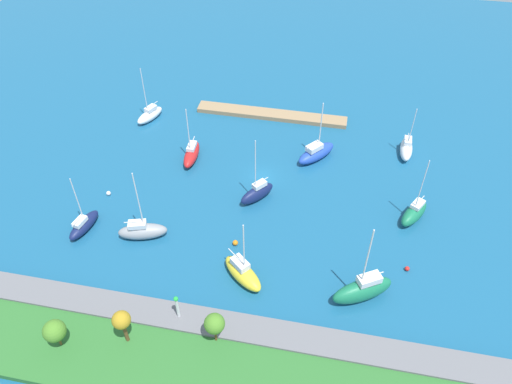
{
  "coord_description": "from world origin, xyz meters",
  "views": [
    {
      "loc": [
        -10.44,
        57.71,
        51.73
      ],
      "look_at": [
        0.0,
        5.23,
        1.5
      ],
      "focal_mm": 34.65,
      "sensor_mm": 36.0,
      "label": 1
    }
  ],
  "objects_px": {
    "sailboat_blue_near_pier": "(316,153)",
    "sailboat_navy_center_basin": "(84,225)",
    "park_tree_center": "(54,331)",
    "mooring_buoy_orange": "(235,243)",
    "sailboat_navy_lone_south": "(257,193)",
    "sailboat_white_far_south": "(406,149)",
    "sailboat_white_off_beacon": "(150,115)",
    "sailboat_gray_inner_mooring": "(142,231)",
    "sailboat_green_along_channel": "(414,213)",
    "pier_dock": "(271,115)",
    "sailboat_green_far_north": "(363,289)",
    "mooring_buoy_red": "(407,269)",
    "park_tree_east": "(214,324)",
    "sailboat_red_east_end": "(192,154)",
    "mooring_buoy_white": "(109,193)",
    "sailboat_yellow_lone_north": "(243,272)",
    "park_tree_west": "(122,321)",
    "harbor_beacon": "(177,305)"
  },
  "relations": [
    {
      "from": "sailboat_white_off_beacon",
      "to": "sailboat_blue_near_pier",
      "type": "height_order",
      "value": "sailboat_blue_near_pier"
    },
    {
      "from": "pier_dock",
      "to": "park_tree_east",
      "type": "xyz_separation_m",
      "value": [
        -1.7,
        46.4,
        3.75
      ]
    },
    {
      "from": "mooring_buoy_orange",
      "to": "sailboat_red_east_end",
      "type": "bearing_deg",
      "value": -56.23
    },
    {
      "from": "pier_dock",
      "to": "sailboat_navy_center_basin",
      "type": "xyz_separation_m",
      "value": [
        21.06,
        32.76,
        0.58
      ]
    },
    {
      "from": "park_tree_east",
      "to": "sailboat_green_far_north",
      "type": "bearing_deg",
      "value": -148.96
    },
    {
      "from": "park_tree_east",
      "to": "sailboat_gray_inner_mooring",
      "type": "bearing_deg",
      "value": -44.6
    },
    {
      "from": "park_tree_west",
      "to": "sailboat_navy_lone_south",
      "type": "bearing_deg",
      "value": -110.39
    },
    {
      "from": "sailboat_green_along_channel",
      "to": "sailboat_green_far_north",
      "type": "bearing_deg",
      "value": 6.38
    },
    {
      "from": "sailboat_navy_lone_south",
      "to": "sailboat_blue_near_pier",
      "type": "relative_size",
      "value": 1.06
    },
    {
      "from": "sailboat_white_off_beacon",
      "to": "mooring_buoy_orange",
      "type": "bearing_deg",
      "value": 63.27
    },
    {
      "from": "sailboat_gray_inner_mooring",
      "to": "mooring_buoy_red",
      "type": "xyz_separation_m",
      "value": [
        -35.91,
        -1.21,
        -0.93
      ]
    },
    {
      "from": "sailboat_navy_lone_south",
      "to": "sailboat_green_far_north",
      "type": "relative_size",
      "value": 0.89
    },
    {
      "from": "harbor_beacon",
      "to": "mooring_buoy_orange",
      "type": "bearing_deg",
      "value": -106.21
    },
    {
      "from": "sailboat_navy_lone_south",
      "to": "sailboat_white_far_south",
      "type": "bearing_deg",
      "value": 164.5
    },
    {
      "from": "park_tree_center",
      "to": "park_tree_west",
      "type": "distance_m",
      "value": 7.57
    },
    {
      "from": "park_tree_center",
      "to": "mooring_buoy_orange",
      "type": "bearing_deg",
      "value": -129.81
    },
    {
      "from": "sailboat_navy_center_basin",
      "to": "park_tree_east",
      "type": "bearing_deg",
      "value": -109.06
    },
    {
      "from": "sailboat_yellow_lone_north",
      "to": "sailboat_blue_near_pier",
      "type": "xyz_separation_m",
      "value": [
        -6.57,
        -26.18,
        0.03
      ]
    },
    {
      "from": "sailboat_navy_lone_south",
      "to": "mooring_buoy_white",
      "type": "height_order",
      "value": "sailboat_navy_lone_south"
    },
    {
      "from": "sailboat_yellow_lone_north",
      "to": "sailboat_green_along_channel",
      "type": "bearing_deg",
      "value": 75.25
    },
    {
      "from": "pier_dock",
      "to": "mooring_buoy_orange",
      "type": "relative_size",
      "value": 35.93
    },
    {
      "from": "harbor_beacon",
      "to": "sailboat_blue_near_pier",
      "type": "height_order",
      "value": "sailboat_blue_near_pier"
    },
    {
      "from": "sailboat_white_off_beacon",
      "to": "sailboat_gray_inner_mooring",
      "type": "xyz_separation_m",
      "value": [
        -8.98,
        27.28,
        0.24
      ]
    },
    {
      "from": "sailboat_white_off_beacon",
      "to": "mooring_buoy_white",
      "type": "bearing_deg",
      "value": 25.47
    },
    {
      "from": "pier_dock",
      "to": "mooring_buoy_orange",
      "type": "height_order",
      "value": "pier_dock"
    },
    {
      "from": "sailboat_green_far_north",
      "to": "mooring_buoy_red",
      "type": "distance_m",
      "value": 8.02
    },
    {
      "from": "sailboat_navy_lone_south",
      "to": "mooring_buoy_white",
      "type": "xyz_separation_m",
      "value": [
        22.32,
        3.5,
        -0.96
      ]
    },
    {
      "from": "sailboat_white_off_beacon",
      "to": "sailboat_navy_lone_south",
      "type": "height_order",
      "value": "sailboat_navy_lone_south"
    },
    {
      "from": "pier_dock",
      "to": "sailboat_navy_center_basin",
      "type": "height_order",
      "value": "sailboat_navy_center_basin"
    },
    {
      "from": "sailboat_navy_center_basin",
      "to": "mooring_buoy_red",
      "type": "bearing_deg",
      "value": -76.22
    },
    {
      "from": "sailboat_green_along_channel",
      "to": "mooring_buoy_orange",
      "type": "bearing_deg",
      "value": -37.45
    },
    {
      "from": "park_tree_east",
      "to": "sailboat_navy_lone_south",
      "type": "distance_m",
      "value": 24.63
    },
    {
      "from": "sailboat_red_east_end",
      "to": "sailboat_blue_near_pier",
      "type": "xyz_separation_m",
      "value": [
        -19.97,
        -4.1,
        0.14
      ]
    },
    {
      "from": "sailboat_green_far_north",
      "to": "park_tree_center",
      "type": "bearing_deg",
      "value": -8.52
    },
    {
      "from": "park_tree_east",
      "to": "sailboat_yellow_lone_north",
      "type": "height_order",
      "value": "sailboat_yellow_lone_north"
    },
    {
      "from": "harbor_beacon",
      "to": "mooring_buoy_orange",
      "type": "distance_m",
      "value": 13.88
    },
    {
      "from": "pier_dock",
      "to": "sailboat_navy_center_basin",
      "type": "bearing_deg",
      "value": 57.27
    },
    {
      "from": "sailboat_gray_inner_mooring",
      "to": "sailboat_blue_near_pier",
      "type": "xyz_separation_m",
      "value": [
        -21.67,
        -21.92,
        -0.01
      ]
    },
    {
      "from": "sailboat_red_east_end",
      "to": "sailboat_green_far_north",
      "type": "bearing_deg",
      "value": 49.83
    },
    {
      "from": "sailboat_gray_inner_mooring",
      "to": "sailboat_red_east_end",
      "type": "distance_m",
      "value": 17.9
    },
    {
      "from": "park_tree_east",
      "to": "park_tree_west",
      "type": "bearing_deg",
      "value": 11.38
    },
    {
      "from": "sailboat_blue_near_pier",
      "to": "sailboat_navy_center_basin",
      "type": "xyz_separation_m",
      "value": [
        30.32,
        22.19,
        -0.26
      ]
    },
    {
      "from": "sailboat_blue_near_pier",
      "to": "park_tree_west",
      "type": "bearing_deg",
      "value": -165.14
    },
    {
      "from": "sailboat_white_off_beacon",
      "to": "sailboat_gray_inner_mooring",
      "type": "bearing_deg",
      "value": 41.63
    },
    {
      "from": "sailboat_navy_lone_south",
      "to": "mooring_buoy_red",
      "type": "bearing_deg",
      "value": 106.48
    },
    {
      "from": "harbor_beacon",
      "to": "sailboat_green_far_north",
      "type": "xyz_separation_m",
      "value": [
        -21.1,
        -7.68,
        -1.66
      ]
    },
    {
      "from": "sailboat_white_off_beacon",
      "to": "mooring_buoy_orange",
      "type": "distance_m",
      "value": 34.1
    },
    {
      "from": "sailboat_green_along_channel",
      "to": "pier_dock",
      "type": "bearing_deg",
      "value": -100.96
    },
    {
      "from": "park_tree_east",
      "to": "sailboat_green_along_channel",
      "type": "bearing_deg",
      "value": -132.57
    },
    {
      "from": "sailboat_gray_inner_mooring",
      "to": "sailboat_white_far_south",
      "type": "distance_m",
      "value": 44.52
    }
  ]
}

